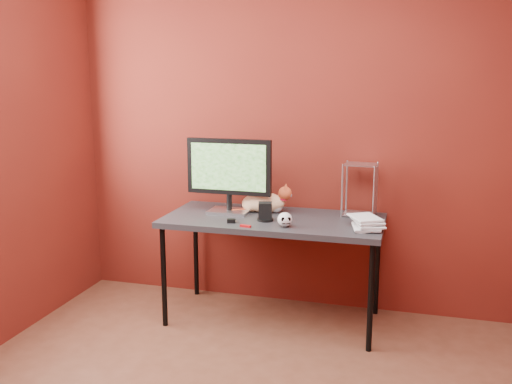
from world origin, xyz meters
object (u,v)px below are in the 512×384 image
(monitor, at_px, (229,172))
(cat, at_px, (264,202))
(speaker, at_px, (265,212))
(desk, at_px, (273,225))
(skull_mug, at_px, (285,219))
(book_stack, at_px, (358,160))

(monitor, height_order, cat, monitor)
(monitor, relative_size, speaker, 4.88)
(desk, relative_size, skull_mug, 14.34)
(desk, bearing_deg, book_stack, -13.20)
(desk, distance_m, speaker, 0.15)
(speaker, xyz_separation_m, book_stack, (0.61, -0.04, 0.39))
(skull_mug, height_order, book_stack, book_stack)
(cat, relative_size, skull_mug, 4.20)
(cat, xyz_separation_m, skull_mug, (0.23, -0.36, -0.02))
(desk, xyz_separation_m, cat, (-0.10, 0.14, 0.12))
(skull_mug, bearing_deg, cat, 100.85)
(speaker, distance_m, book_stack, 0.72)
(cat, bearing_deg, speaker, -79.23)
(desk, distance_m, skull_mug, 0.27)
(cat, xyz_separation_m, speaker, (0.07, -0.24, -0.01))
(desk, relative_size, monitor, 2.45)
(desk, bearing_deg, skull_mug, -58.93)
(monitor, bearing_deg, speaker, -25.09)
(speaker, relative_size, book_stack, 0.14)
(speaker, bearing_deg, book_stack, -17.58)
(monitor, distance_m, cat, 0.34)
(monitor, height_order, book_stack, book_stack)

